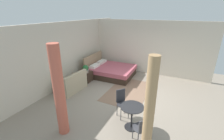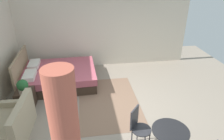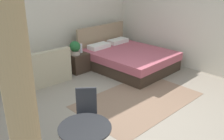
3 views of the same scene
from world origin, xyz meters
name	(u,v)px [view 1 (image 1 of 3)]	position (x,y,z in m)	size (l,w,h in m)	color
ground_plane	(129,97)	(0.00, 0.00, -0.01)	(8.85, 9.24, 0.02)	gray
wall_back	(66,54)	(0.00, 3.12, 1.42)	(8.85, 0.12, 2.84)	beige
wall_right	(149,48)	(2.93, 0.00, 1.42)	(0.12, 6.24, 2.84)	beige
area_rug	(128,91)	(0.40, 0.18, 0.00)	(2.55, 1.64, 0.01)	#7F604C
bed	(111,71)	(1.64, 1.67, 0.28)	(1.90, 2.32, 1.06)	#38281E
couch	(72,84)	(-0.61, 2.41, 0.28)	(1.33, 0.81, 0.84)	tan
nightstand	(87,76)	(0.47, 2.38, 0.25)	(0.49, 0.44, 0.51)	#38281E
potted_plant	(86,69)	(0.37, 2.35, 0.69)	(0.28, 0.28, 0.37)	tan
vase	(87,68)	(0.59, 2.40, 0.62)	(0.09, 0.09, 0.24)	silver
balcony_table	(132,113)	(-1.67, -0.68, 0.51)	(0.67, 0.67, 0.73)	black
cafe_chair_near_window	(143,128)	(-2.12, -1.13, 0.50)	(0.60, 0.60, 0.81)	#3F3F44
cafe_chair_near_couch	(122,101)	(-1.27, -0.20, 0.56)	(0.55, 0.55, 0.93)	#2D2D33
curtain_left	(149,118)	(-2.68, -1.35, 1.28)	(0.21, 0.21, 2.56)	tan
curtain_right	(59,92)	(-2.68, 0.99, 1.28)	(0.29, 0.29, 2.56)	#C15B47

